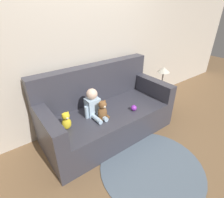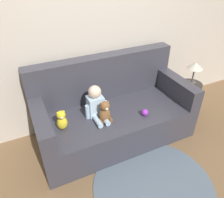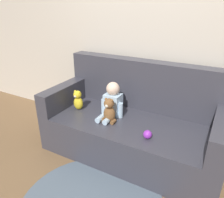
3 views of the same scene
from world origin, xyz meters
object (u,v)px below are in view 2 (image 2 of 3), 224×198
(plush_toy_side, at_px, (62,120))
(toy_ball, at_px, (145,112))
(couch, at_px, (112,113))
(teddy_bear_brown, at_px, (105,112))
(side_table, at_px, (193,76))
(person_baby, at_px, (96,104))

(plush_toy_side, height_order, toy_ball, plush_toy_side)
(couch, distance_m, teddy_bear_brown, 0.37)
(couch, distance_m, plush_toy_side, 0.72)
(plush_toy_side, xyz_separation_m, toy_ball, (0.96, -0.18, -0.08))
(side_table, bearing_deg, couch, 179.24)
(couch, height_order, plush_toy_side, couch)
(toy_ball, bearing_deg, person_baby, 154.38)
(couch, relative_size, teddy_bear_brown, 7.02)
(plush_toy_side, distance_m, side_table, 1.95)
(plush_toy_side, bearing_deg, side_table, 3.45)
(teddy_bear_brown, height_order, toy_ball, teddy_bear_brown)
(toy_ball, relative_size, side_table, 0.10)
(teddy_bear_brown, xyz_separation_m, toy_ball, (0.48, -0.10, -0.09))
(toy_ball, xyz_separation_m, side_table, (1.00, 0.30, 0.13))
(teddy_bear_brown, bearing_deg, side_table, 7.73)
(side_table, bearing_deg, person_baby, -178.15)
(couch, relative_size, toy_ball, 23.18)
(teddy_bear_brown, bearing_deg, person_baby, 107.69)
(teddy_bear_brown, bearing_deg, couch, 47.51)
(couch, bearing_deg, side_table, -0.76)
(side_table, bearing_deg, plush_toy_side, -176.55)
(teddy_bear_brown, xyz_separation_m, plush_toy_side, (-0.48, 0.08, -0.01))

